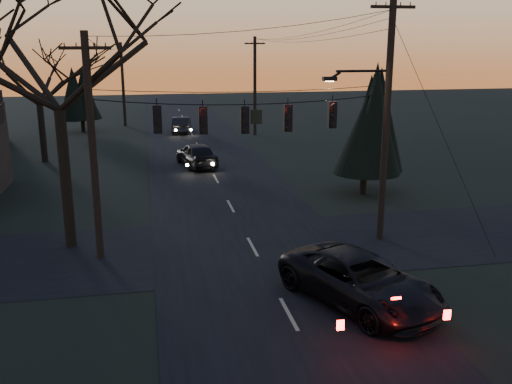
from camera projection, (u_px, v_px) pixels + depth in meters
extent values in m
cube|color=black|center=(220.00, 187.00, 32.70)|extent=(8.00, 120.00, 0.02)
cube|color=black|center=(253.00, 247.00, 23.22)|extent=(60.00, 7.00, 0.02)
cylinder|color=black|center=(246.00, 96.00, 21.60)|extent=(11.50, 0.04, 0.04)
cylinder|color=black|center=(66.00, 180.00, 22.65)|extent=(0.44, 0.44, 5.56)
cylinder|color=black|center=(363.00, 180.00, 31.09)|extent=(0.36, 0.36, 1.60)
cone|color=black|center=(367.00, 114.00, 30.16)|extent=(4.21, 4.21, 6.41)
cylinder|color=black|center=(42.00, 134.00, 39.12)|extent=(0.44, 0.44, 3.92)
cylinder|color=black|center=(83.00, 123.00, 52.33)|extent=(0.36, 0.36, 1.60)
cone|color=black|center=(81.00, 95.00, 51.67)|extent=(3.26, 3.26, 4.31)
imported|color=black|center=(360.00, 280.00, 18.04)|extent=(4.72, 6.32, 1.60)
imported|color=black|center=(197.00, 155.00, 37.88)|extent=(2.75, 5.01, 1.61)
imported|color=black|center=(182.00, 125.00, 51.94)|extent=(2.07, 4.49, 1.43)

